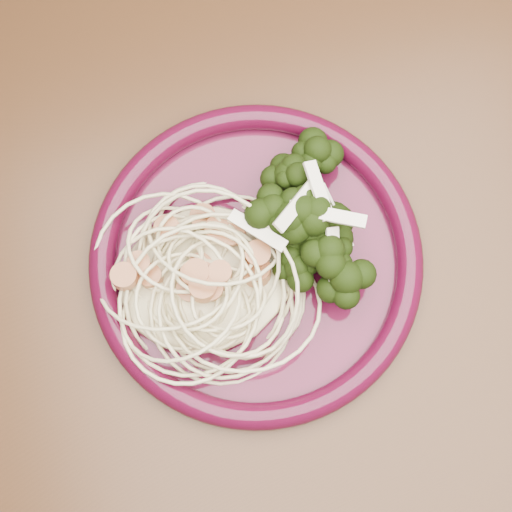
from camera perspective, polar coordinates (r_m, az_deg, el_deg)
name	(u,v)px	position (r m, az deg, el deg)	size (l,w,h in m)	color
dining_table	(125,278)	(0.66, -10.43, -1.73)	(1.20, 0.80, 0.75)	#472814
dinner_plate	(256,260)	(0.54, 0.00, -0.28)	(0.27, 0.27, 0.02)	#450C22
spaghetti_pile	(204,276)	(0.52, -4.18, -1.60)	(0.13, 0.11, 0.03)	beige
scallop_cluster	(201,265)	(0.49, -4.46, -0.73)	(0.12, 0.12, 0.04)	#C07A4C
broccoli_pile	(320,228)	(0.52, 5.12, 2.24)	(0.09, 0.14, 0.05)	black
onion_garnish	(324,215)	(0.49, 5.43, 3.26)	(0.06, 0.09, 0.05)	white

